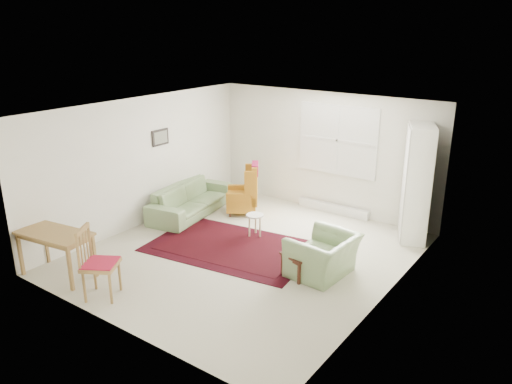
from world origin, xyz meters
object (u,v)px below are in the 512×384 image
Objects in this scene: armchair at (323,252)px; wingback_chair at (241,188)px; coffee_table at (300,264)px; desk at (57,254)px; sofa at (191,194)px; cabinet at (417,183)px; desk_chair at (100,263)px; stool at (255,225)px.

wingback_chair reaches higher than armchair.
armchair is 0.41m from coffee_table.
sofa is at bearing 92.95° from desk.
coffee_table is 2.79m from cabinet.
cabinet is at bearing -62.87° from desk_chair.
wingback_chair reaches higher than desk_chair.
coffee_table is 0.22× the size of cabinet.
coffee_table is at bearing 35.57° from desk.
wingback_chair is 2.96m from coffee_table.
wingback_chair is 3.49m from cabinet.
wingback_chair is 3.94m from desk.
desk is 1.10m from desk_chair.
sofa reaches higher than armchair.
wingback_chair is 1.28m from stool.
armchair is at bearing 42.38° from coffee_table.
desk_chair is (1.25, -3.24, 0.11)m from sofa.
stool is 3.47m from desk.
stool is at bearing -105.47° from sofa.
desk_chair is at bearing -99.80° from stool.
desk is at bearing 59.25° from desk_chair.
coffee_table is 0.40× the size of desk.
armchair is 2.34× the size of stool.
wingback_chair is (-2.69, 1.42, 0.15)m from armchair.
wingback_chair is at bearing 145.54° from coffee_table.
wingback_chair is at bearing -24.80° from desk_chair.
sofa reaches higher than desk.
wingback_chair is 0.51× the size of cabinet.
desk_chair is at bearing -144.80° from cabinet.
sofa is at bearing 162.55° from coffee_table.
desk is (-4.03, -4.70, -0.69)m from cabinet.
wingback_chair reaches higher than stool.
desk_chair is at bearing -168.65° from sofa.
wingback_chair is 0.93× the size of desk.
sofa is 3.48m from desk_chair.
stool is at bearing -40.55° from desk_chair.
sofa is 1.97× the size of desk_chair.
desk is at bearing -153.32° from cabinet.
cabinet is at bearing 69.07° from wingback_chair.
stool is at bearing 62.27° from desk.
stool is at bearing -168.66° from cabinet.
armchair is at bearing -112.25° from sofa.
armchair is 1.86m from stool.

